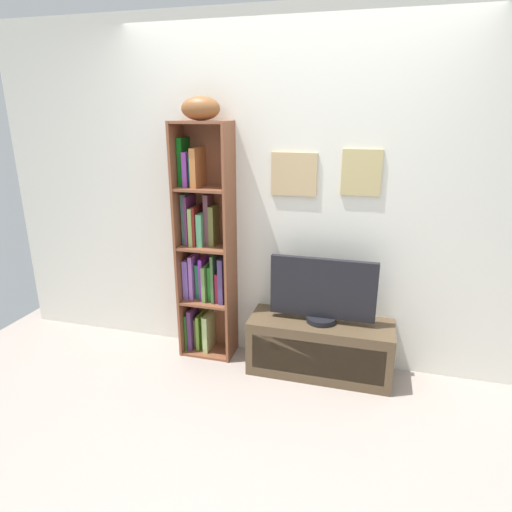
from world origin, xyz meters
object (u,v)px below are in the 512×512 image
bookshelf (204,252)px  television (323,291)px  tv_stand (320,347)px  football (200,108)px

bookshelf → television: size_ratio=2.41×
bookshelf → television: 0.97m
tv_stand → television: bearing=90.0°
football → bookshelf: bearing=134.5°
tv_stand → television: 0.45m
football → tv_stand: bearing=-3.8°
bookshelf → television: bearing=-5.5°
football → television: size_ratio=0.37×
tv_stand → bookshelf: bearing=174.4°
football → television: football is taller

